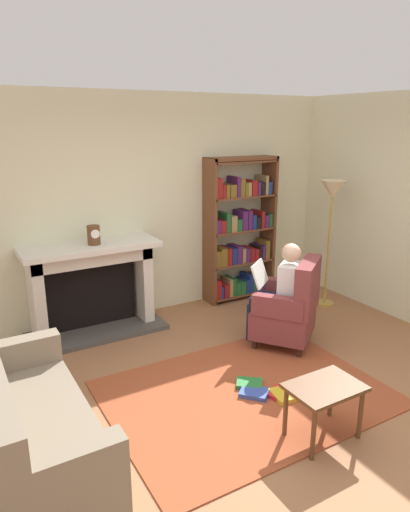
# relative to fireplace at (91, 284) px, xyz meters

# --- Properties ---
(ground) EXTENTS (14.00, 14.00, 0.00)m
(ground) POSITION_rel_fireplace_xyz_m (0.77, -2.30, -0.56)
(ground) COLOR #986440
(back_wall) EXTENTS (5.60, 0.10, 2.70)m
(back_wall) POSITION_rel_fireplace_xyz_m (0.77, 0.25, 0.79)
(back_wall) COLOR beige
(back_wall) RESTS_ON ground
(side_wall_right) EXTENTS (0.10, 5.20, 2.70)m
(side_wall_right) POSITION_rel_fireplace_xyz_m (3.42, -1.05, 0.79)
(side_wall_right) COLOR beige
(side_wall_right) RESTS_ON ground
(area_rug) EXTENTS (2.40, 1.80, 0.01)m
(area_rug) POSITION_rel_fireplace_xyz_m (0.77, -2.00, -0.56)
(area_rug) COLOR #9A4627
(area_rug) RESTS_ON ground
(fireplace) EXTENTS (1.54, 0.64, 1.05)m
(fireplace) POSITION_rel_fireplace_xyz_m (0.00, 0.00, 0.00)
(fireplace) COLOR #4C4742
(fireplace) RESTS_ON ground
(mantel_clock) EXTENTS (0.14, 0.14, 0.21)m
(mantel_clock) POSITION_rel_fireplace_xyz_m (0.04, -0.10, 0.60)
(mantel_clock) COLOR brown
(mantel_clock) RESTS_ON fireplace
(bookshelf) EXTENTS (0.99, 0.32, 1.92)m
(bookshelf) POSITION_rel_fireplace_xyz_m (2.06, 0.03, 0.37)
(bookshelf) COLOR brown
(bookshelf) RESTS_ON ground
(armchair_reading) EXTENTS (0.88, 0.88, 0.97)m
(armchair_reading) POSITION_rel_fireplace_xyz_m (1.73, -1.44, -0.14)
(armchair_reading) COLOR #331E14
(armchair_reading) RESTS_ON ground
(seated_reader) EXTENTS (0.56, 0.59, 1.14)m
(seated_reader) POSITION_rel_fireplace_xyz_m (1.66, -1.34, 0.06)
(seated_reader) COLOR white
(seated_reader) RESTS_ON ground
(sofa_floral) EXTENTS (0.74, 1.71, 0.85)m
(sofa_floral) POSITION_rel_fireplace_xyz_m (-1.05, -2.01, -0.24)
(sofa_floral) COLOR #7B6D5A
(sofa_floral) RESTS_ON ground
(side_table) EXTENTS (0.56, 0.39, 0.45)m
(side_table) POSITION_rel_fireplace_xyz_m (0.95, -2.78, -0.18)
(side_table) COLOR brown
(side_table) RESTS_ON ground
(scattered_books) EXTENTS (0.45, 0.57, 0.04)m
(scattered_books) POSITION_rel_fireplace_xyz_m (0.92, -2.09, -0.53)
(scattered_books) COLOR red
(scattered_books) RESTS_ON area_rug
(floor_lamp) EXTENTS (0.32, 0.32, 1.65)m
(floor_lamp) POSITION_rel_fireplace_xyz_m (2.91, -0.77, 0.84)
(floor_lamp) COLOR #B7933F
(floor_lamp) RESTS_ON ground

